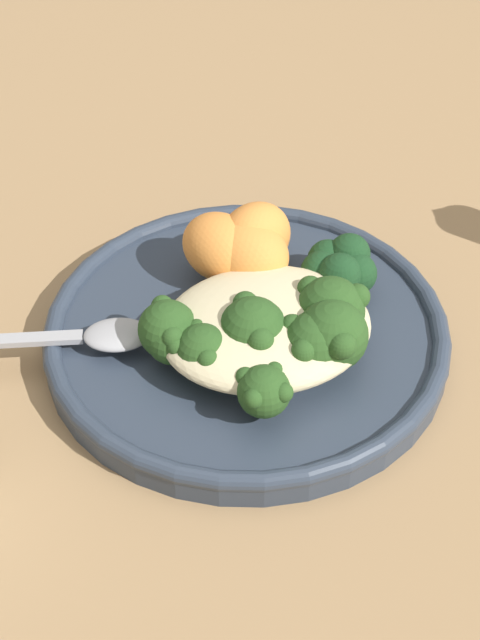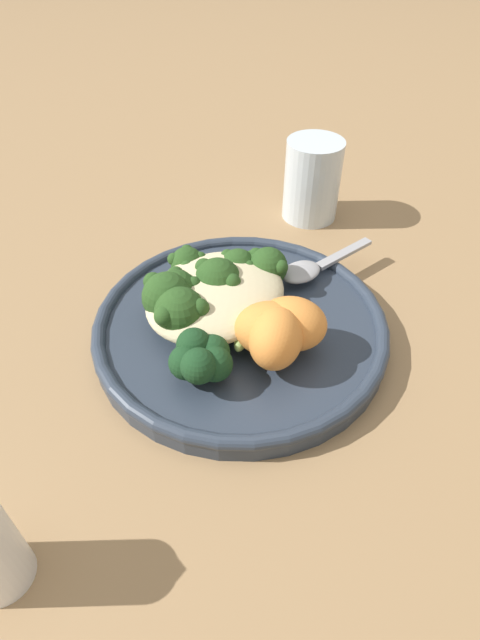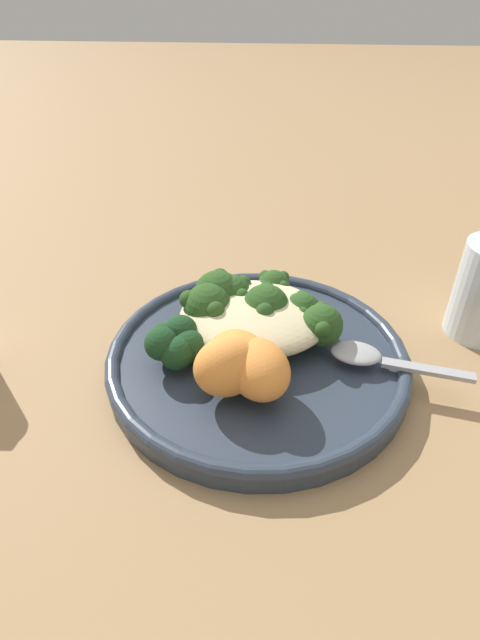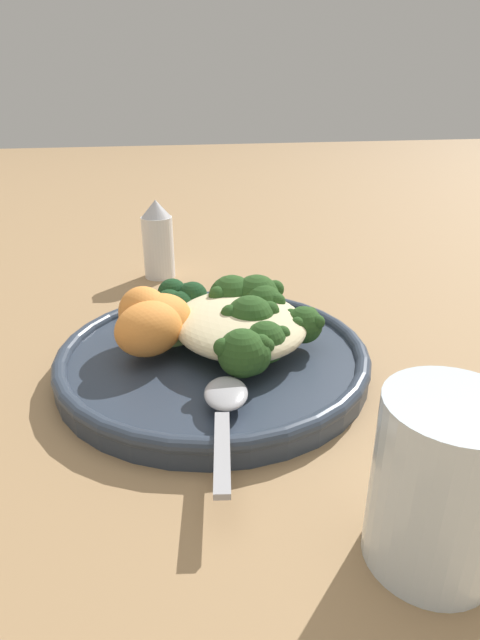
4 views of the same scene
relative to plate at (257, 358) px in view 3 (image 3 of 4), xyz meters
The scene contains 16 objects.
ground_plane 0.02m from the plate, 105.70° to the right, with size 4.00×4.00×0.00m, color #9E7A51.
plate is the anchor object (origin of this frame).
quinoa_mound 0.03m from the plate, 100.22° to the left, with size 0.13×0.11×0.03m, color beige.
broccoli_stalk_0 0.04m from the plate, ahead, with size 0.11×0.07×0.04m.
broccoli_stalk_1 0.04m from the plate, 13.65° to the left, with size 0.09×0.07×0.03m.
broccoli_stalk_2 0.04m from the plate, 41.55° to the left, with size 0.07×0.08×0.03m.
broccoli_stalk_3 0.04m from the plate, 84.86° to the left, with size 0.05×0.09×0.04m.
broccoli_stalk_4 0.05m from the plate, 84.15° to the left, with size 0.05×0.12×0.03m.
broccoli_stalk_5 0.05m from the plate, 122.64° to the left, with size 0.05×0.11×0.04m.
broccoli_stalk_6 0.06m from the plate, 132.63° to the left, with size 0.06×0.10×0.04m.
broccoli_stalk_7 0.05m from the plate, 152.94° to the left, with size 0.08×0.09×0.04m.
sweet_potato_chunk_0 0.06m from the plate, 86.79° to the right, with size 0.05×0.04×0.04m, color orange.
sweet_potato_chunk_1 0.05m from the plate, 105.59° to the right, with size 0.06×0.05×0.04m, color orange.
sweet_potato_chunk_2 0.06m from the plate, 110.81° to the right, with size 0.05×0.04×0.05m, color orange.
kale_tuft 0.07m from the plate, 164.79° to the right, with size 0.05×0.05×0.03m.
spoon 0.09m from the plate, ahead, with size 0.11×0.04×0.01m.
Camera 3 is at (0.02, -0.30, 0.28)m, focal length 28.00 mm.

